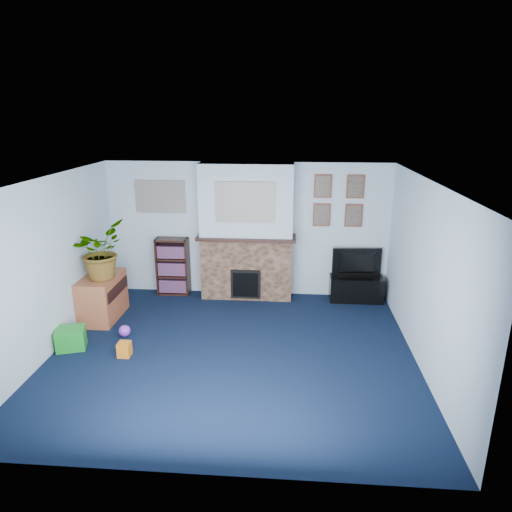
# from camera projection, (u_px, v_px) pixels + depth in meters

# --- Properties ---
(floor) EXTENTS (5.00, 4.50, 0.01)m
(floor) POSITION_uv_depth(u_px,v_px,m) (233.00, 353.00, 6.37)
(floor) COLOR black
(floor) RESTS_ON ground
(ceiling) EXTENTS (5.00, 4.50, 0.01)m
(ceiling) POSITION_uv_depth(u_px,v_px,m) (230.00, 181.00, 5.64)
(ceiling) COLOR white
(ceiling) RESTS_ON wall_back
(wall_back) EXTENTS (5.00, 0.04, 2.40)m
(wall_back) POSITION_uv_depth(u_px,v_px,m) (248.00, 230.00, 8.14)
(wall_back) COLOR silver
(wall_back) RESTS_ON ground
(wall_front) EXTENTS (5.00, 0.04, 2.40)m
(wall_front) POSITION_uv_depth(u_px,v_px,m) (197.00, 360.00, 3.87)
(wall_front) COLOR silver
(wall_front) RESTS_ON ground
(wall_left) EXTENTS (0.04, 4.50, 2.40)m
(wall_left) POSITION_uv_depth(u_px,v_px,m) (49.00, 267.00, 6.19)
(wall_left) COLOR silver
(wall_left) RESTS_ON ground
(wall_right) EXTENTS (0.04, 4.50, 2.40)m
(wall_right) POSITION_uv_depth(u_px,v_px,m) (425.00, 277.00, 5.82)
(wall_right) COLOR silver
(wall_right) RESTS_ON ground
(chimney_breast) EXTENTS (1.72, 0.50, 2.40)m
(chimney_breast) POSITION_uv_depth(u_px,v_px,m) (246.00, 234.00, 7.96)
(chimney_breast) COLOR brown
(chimney_breast) RESTS_ON ground
(collage_main) EXTENTS (1.00, 0.03, 0.68)m
(collage_main) POSITION_uv_depth(u_px,v_px,m) (245.00, 202.00, 7.57)
(collage_main) COLOR gray
(collage_main) RESTS_ON chimney_breast
(collage_left) EXTENTS (0.90, 0.03, 0.58)m
(collage_left) POSITION_uv_depth(u_px,v_px,m) (160.00, 197.00, 8.07)
(collage_left) COLOR gray
(collage_left) RESTS_ON wall_back
(portrait_tl) EXTENTS (0.30, 0.03, 0.40)m
(portrait_tl) POSITION_uv_depth(u_px,v_px,m) (323.00, 186.00, 7.79)
(portrait_tl) COLOR brown
(portrait_tl) RESTS_ON wall_back
(portrait_tr) EXTENTS (0.30, 0.03, 0.40)m
(portrait_tr) POSITION_uv_depth(u_px,v_px,m) (355.00, 187.00, 7.75)
(portrait_tr) COLOR brown
(portrait_tr) RESTS_ON wall_back
(portrait_bl) EXTENTS (0.30, 0.03, 0.40)m
(portrait_bl) POSITION_uv_depth(u_px,v_px,m) (322.00, 215.00, 7.94)
(portrait_bl) COLOR brown
(portrait_bl) RESTS_ON wall_back
(portrait_br) EXTENTS (0.30, 0.03, 0.40)m
(portrait_br) POSITION_uv_depth(u_px,v_px,m) (354.00, 215.00, 7.90)
(portrait_br) COLOR brown
(portrait_br) RESTS_ON wall_back
(tv_stand) EXTENTS (0.93, 0.39, 0.44)m
(tv_stand) POSITION_uv_depth(u_px,v_px,m) (356.00, 288.00, 8.09)
(tv_stand) COLOR black
(tv_stand) RESTS_ON ground
(television) EXTENTS (0.87, 0.17, 0.50)m
(television) POSITION_uv_depth(u_px,v_px,m) (358.00, 263.00, 7.96)
(television) COLOR black
(television) RESTS_ON tv_stand
(bookshelf) EXTENTS (0.58, 0.28, 1.05)m
(bookshelf) POSITION_uv_depth(u_px,v_px,m) (173.00, 267.00, 8.32)
(bookshelf) COLOR black
(bookshelf) RESTS_ON ground
(sideboard) EXTENTS (0.51, 0.92, 0.72)m
(sideboard) POSITION_uv_depth(u_px,v_px,m) (103.00, 297.00, 7.36)
(sideboard) COLOR #9A5031
(sideboard) RESTS_ON ground
(potted_plant) EXTENTS (0.71, 0.81, 0.89)m
(potted_plant) POSITION_uv_depth(u_px,v_px,m) (99.00, 251.00, 7.07)
(potted_plant) COLOR #26661E
(potted_plant) RESTS_ON sideboard
(mantel_clock) EXTENTS (0.10, 0.06, 0.14)m
(mantel_clock) POSITION_uv_depth(u_px,v_px,m) (240.00, 232.00, 7.91)
(mantel_clock) COLOR gold
(mantel_clock) RESTS_ON chimney_breast
(mantel_candle) EXTENTS (0.05, 0.05, 0.17)m
(mantel_candle) POSITION_uv_depth(u_px,v_px,m) (266.00, 232.00, 7.87)
(mantel_candle) COLOR #B2BFC6
(mantel_candle) RESTS_ON chimney_breast
(mantel_teddy) EXTENTS (0.14, 0.14, 0.14)m
(mantel_teddy) POSITION_uv_depth(u_px,v_px,m) (216.00, 232.00, 7.94)
(mantel_teddy) COLOR slate
(mantel_teddy) RESTS_ON chimney_breast
(mantel_can) EXTENTS (0.06, 0.06, 0.12)m
(mantel_can) POSITION_uv_depth(u_px,v_px,m) (290.00, 234.00, 7.85)
(mantel_can) COLOR orange
(mantel_can) RESTS_ON chimney_breast
(green_crate) EXTENTS (0.46, 0.41, 0.31)m
(green_crate) POSITION_uv_depth(u_px,v_px,m) (71.00, 339.00, 6.45)
(green_crate) COLOR #198C26
(green_crate) RESTS_ON ground
(toy_ball) EXTENTS (0.18, 0.18, 0.18)m
(toy_ball) POSITION_uv_depth(u_px,v_px,m) (125.00, 331.00, 6.81)
(toy_ball) COLOR purple
(toy_ball) RESTS_ON ground
(toy_block) EXTENTS (0.17, 0.17, 0.20)m
(toy_block) POSITION_uv_depth(u_px,v_px,m) (124.00, 349.00, 6.25)
(toy_block) COLOR orange
(toy_block) RESTS_ON ground
(toy_tube) EXTENTS (0.31, 0.14, 0.18)m
(toy_tube) POSITION_uv_depth(u_px,v_px,m) (103.00, 310.00, 7.56)
(toy_tube) COLOR yellow
(toy_tube) RESTS_ON ground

